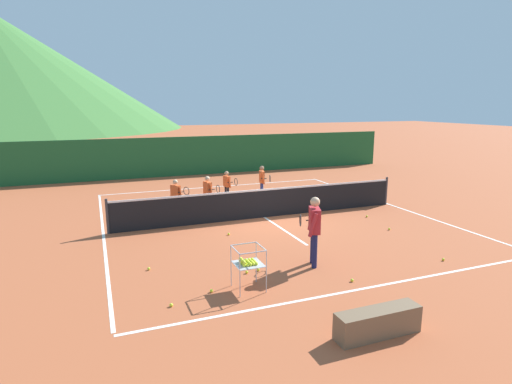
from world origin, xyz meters
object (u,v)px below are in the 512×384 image
at_px(instructor, 314,225).
at_px(tennis_ball_9, 211,291).
at_px(student_1, 208,190).
at_px(tennis_ball_4, 247,272).
at_px(student_0, 176,193).
at_px(student_2, 227,183).
at_px(tennis_net, 264,203).
at_px(tennis_ball_2, 443,259).
at_px(courtside_bench, 378,323).
at_px(tennis_ball_8, 389,229).
at_px(tennis_ball_3, 229,234).
at_px(tennis_ball_0, 149,269).
at_px(tennis_ball_6, 171,305).
at_px(ball_cart, 248,262).
at_px(tennis_ball_5, 367,216).
at_px(tennis_ball_7, 352,280).
at_px(student_3, 262,179).
at_px(tennis_ball_1, 258,270).

height_order(instructor, tennis_ball_9, instructor).
height_order(student_1, tennis_ball_4, student_1).
bearing_deg(student_0, student_2, 28.53).
relative_size(tennis_net, student_1, 7.81).
relative_size(tennis_net, tennis_ball_9, 146.68).
distance_m(tennis_ball_2, courtside_bench, 4.19).
xyz_separation_m(tennis_ball_8, courtside_bench, (-4.01, -4.69, 0.20)).
bearing_deg(student_1, tennis_ball_3, -93.04).
height_order(student_0, tennis_ball_0, student_0).
relative_size(student_0, tennis_ball_2, 17.87).
height_order(instructor, tennis_ball_6, instructor).
relative_size(tennis_net, instructor, 6.05).
height_order(tennis_net, tennis_ball_4, tennis_net).
xyz_separation_m(ball_cart, tennis_ball_0, (-1.77, 1.76, -0.55)).
distance_m(tennis_ball_2, tennis_ball_3, 5.71).
xyz_separation_m(tennis_ball_0, tennis_ball_3, (2.49, 1.80, 0.00)).
bearing_deg(tennis_ball_4, instructor, -3.30).
distance_m(tennis_net, tennis_ball_6, 6.56).
distance_m(tennis_ball_5, tennis_ball_7, 5.42).
relative_size(student_3, tennis_ball_9, 19.48).
bearing_deg(tennis_ball_3, tennis_ball_7, -69.76).
height_order(student_2, tennis_ball_5, student_2).
bearing_deg(tennis_ball_7, tennis_ball_0, 150.66).
relative_size(student_1, tennis_ball_8, 18.79).
height_order(tennis_ball_6, tennis_ball_7, same).
xyz_separation_m(student_1, tennis_ball_0, (-2.64, -4.60, -0.73)).
xyz_separation_m(student_2, tennis_ball_4, (-1.72, -6.87, -0.68)).
xyz_separation_m(student_2, ball_cart, (-1.97, -7.64, -0.13)).
distance_m(tennis_ball_3, tennis_ball_7, 4.30).
xyz_separation_m(student_3, tennis_ball_5, (2.22, -3.88, -0.76)).
height_order(student_0, student_1, student_1).
distance_m(tennis_ball_1, tennis_ball_7, 2.09).
bearing_deg(student_1, tennis_ball_6, -110.70).
height_order(tennis_ball_8, tennis_ball_9, same).
height_order(tennis_ball_5, courtside_bench, courtside_bench).
bearing_deg(student_1, tennis_ball_1, -93.31).
xyz_separation_m(tennis_ball_0, tennis_ball_1, (2.32, -0.96, 0.00)).
distance_m(tennis_ball_5, tennis_ball_9, 7.32).
bearing_deg(tennis_ball_8, tennis_ball_9, -160.68).
height_order(tennis_ball_1, tennis_ball_9, same).
bearing_deg(ball_cart, tennis_ball_8, 22.89).
distance_m(tennis_ball_0, tennis_ball_2, 7.04).
bearing_deg(student_2, tennis_ball_2, -69.18).
height_order(student_1, tennis_ball_7, student_1).
height_order(tennis_ball_3, tennis_ball_6, same).
height_order(instructor, student_0, instructor).
height_order(student_1, tennis_ball_6, student_1).
relative_size(ball_cart, tennis_ball_3, 13.22).
bearing_deg(tennis_ball_9, tennis_ball_6, -160.17).
height_order(tennis_net, student_0, student_0).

